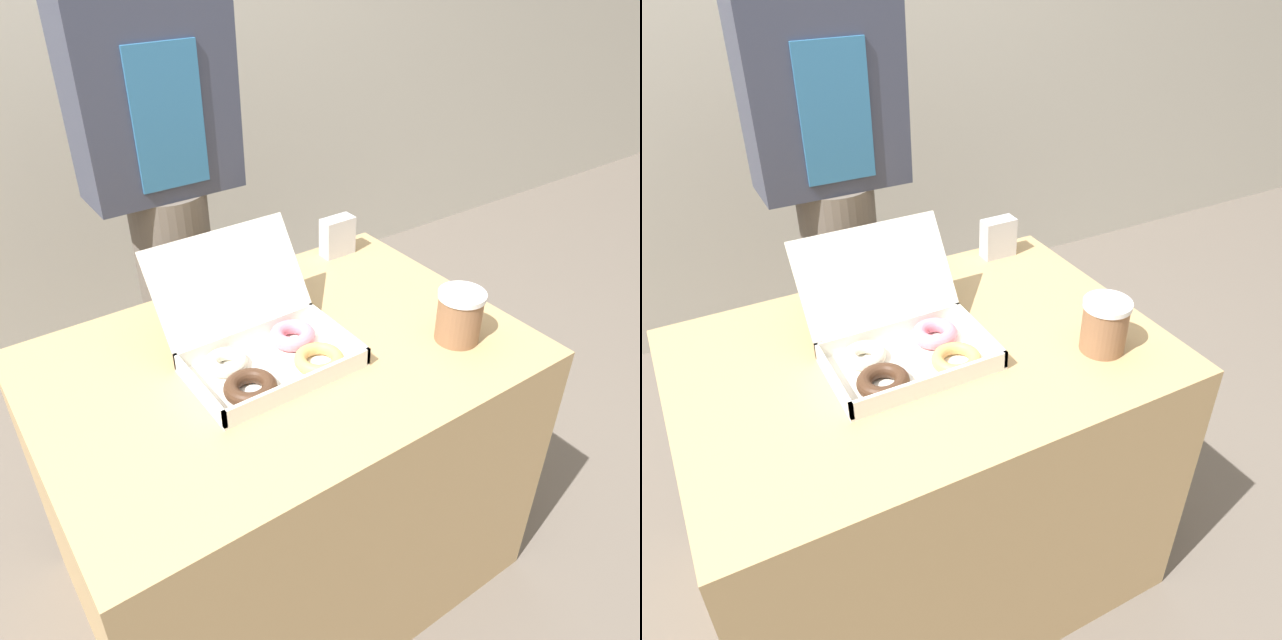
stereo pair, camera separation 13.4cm
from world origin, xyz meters
The scene contains 6 objects.
ground_plane centered at (0.00, 0.00, 0.00)m, with size 14.00×14.00×0.00m, color #665B51.
table centered at (0.00, 0.00, 0.37)m, with size 1.05×0.73×0.73m.
donut_box centered at (-0.04, -0.01, 0.77)m, with size 0.34×0.36×0.23m.
coffee_cup centered at (0.35, -0.18, 0.79)m, with size 0.10×0.10×0.12m.
napkin_holder centered at (0.38, 0.30, 0.79)m, with size 0.09×0.05×0.11m.
person_customer centered at (0.03, 0.65, 0.88)m, with size 0.41×0.23×1.64m.
Camera 1 is at (-0.56, -0.94, 1.54)m, focal length 35.00 mm.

